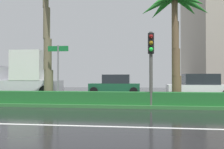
{
  "coord_description": "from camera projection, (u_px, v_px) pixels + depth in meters",
  "views": [
    {
      "loc": [
        4.6,
        -4.8,
        1.44
      ],
      "look_at": [
        2.47,
        12.82,
        1.7
      ],
      "focal_mm": 37.19,
      "sensor_mm": 36.0,
      "label": 1
    }
  ],
  "objects": [
    {
      "name": "street_name_sign",
      "position": [
        58.0,
        66.0,
        12.11
      ],
      "size": [
        1.1,
        0.08,
        3.0
      ],
      "color": "slate",
      "rests_on": "median_strip"
    },
    {
      "name": "median_hedge",
      "position": [
        50.0,
        97.0,
        11.86
      ],
      "size": [
        76.5,
        0.7,
        0.6
      ],
      "color": "#1E6028",
      "rests_on": "median_strip"
    },
    {
      "name": "traffic_signal_median_right",
      "position": [
        151.0,
        55.0,
        10.97
      ],
      "size": [
        0.28,
        0.43,
        3.48
      ],
      "color": "#4C4C47",
      "rests_on": "median_strip"
    },
    {
      "name": "car_in_traffic_leading",
      "position": [
        115.0,
        85.0,
        19.99
      ],
      "size": [
        4.3,
        2.02,
        1.72
      ],
      "rotation": [
        0.0,
        0.0,
        3.14
      ],
      "color": "#195133",
      "rests_on": "ground_plane"
    },
    {
      "name": "palm_tree_centre",
      "position": [
        175.0,
        8.0,
        11.94
      ],
      "size": [
        3.69,
        3.92,
        6.14
      ],
      "color": "brown",
      "rests_on": "median_strip"
    },
    {
      "name": "car_in_traffic_second",
      "position": [
        199.0,
        87.0,
        16.43
      ],
      "size": [
        4.3,
        2.02,
        1.72
      ],
      "rotation": [
        0.0,
        0.0,
        3.14
      ],
      "color": "white",
      "rests_on": "ground_plane"
    },
    {
      "name": "median_strip",
      "position": [
        59.0,
        102.0,
        13.24
      ],
      "size": [
        85.5,
        4.0,
        0.15
      ],
      "primitive_type": "cube",
      "color": "#2D6B33",
      "rests_on": "ground_plane"
    },
    {
      "name": "ground_plane",
      "position": [
        65.0,
        102.0,
        14.23
      ],
      "size": [
        90.0,
        42.0,
        0.1
      ],
      "primitive_type": "cube",
      "color": "black"
    },
    {
      "name": "box_truck_lead",
      "position": [
        19.0,
        76.0,
        17.72
      ],
      "size": [
        6.4,
        2.64,
        3.46
      ],
      "rotation": [
        0.0,
        0.0,
        3.14
      ],
      "color": "silver",
      "rests_on": "ground_plane"
    }
  ]
}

